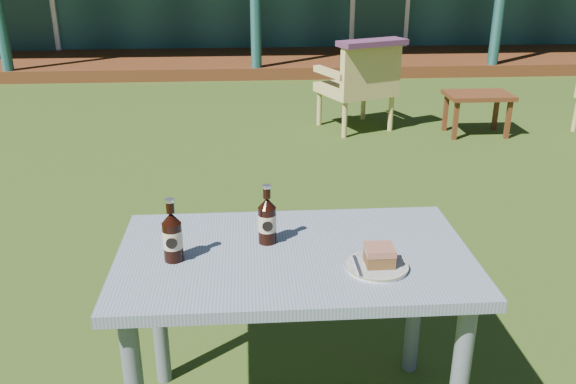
{
  "coord_description": "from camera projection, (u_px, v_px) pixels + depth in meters",
  "views": [
    {
      "loc": [
        -0.15,
        -3.43,
        1.69
      ],
      "look_at": [
        0.0,
        -1.3,
        0.82
      ],
      "focal_mm": 38.0,
      "sensor_mm": 36.0,
      "label": 1
    }
  ],
  "objects": [
    {
      "name": "cola_bottle_near",
      "position": [
        267.0,
        220.0,
        2.1
      ],
      "size": [
        0.06,
        0.07,
        0.21
      ],
      "color": "black",
      "rests_on": "cafe_table"
    },
    {
      "name": "armchair_left",
      "position": [
        360.0,
        82.0,
        5.81
      ],
      "size": [
        0.8,
        0.77,
        0.84
      ],
      "color": "tan",
      "rests_on": "ground"
    },
    {
      "name": "cafe_table",
      "position": [
        294.0,
        278.0,
        2.1
      ],
      "size": [
        1.2,
        0.7,
        0.72
      ],
      "color": "slate",
      "rests_on": "ground"
    },
    {
      "name": "cake_slice",
      "position": [
        379.0,
        255.0,
        1.95
      ],
      "size": [
        0.09,
        0.09,
        0.06
      ],
      "color": "#55381B",
      "rests_on": "plate"
    },
    {
      "name": "fork",
      "position": [
        357.0,
        266.0,
        1.95
      ],
      "size": [
        0.01,
        0.14,
        0.0
      ],
      "primitive_type": "cube",
      "rotation": [
        0.0,
        0.0,
        0.0
      ],
      "color": "silver",
      "rests_on": "plate"
    },
    {
      "name": "side_table",
      "position": [
        478.0,
        99.0,
        5.72
      ],
      "size": [
        0.6,
        0.4,
        0.4
      ],
      "color": "#552B14",
      "rests_on": "ground"
    },
    {
      "name": "floral_throw",
      "position": [
        372.0,
        43.0,
        5.53
      ],
      "size": [
        0.69,
        0.46,
        0.05
      ],
      "primitive_type": "cube",
      "rotation": [
        0.0,
        0.0,
        3.53
      ],
      "color": "#532A48",
      "rests_on": "armchair_left"
    },
    {
      "name": "ground",
      "position": [
        274.0,
        235.0,
        3.81
      ],
      "size": [
        80.0,
        80.0,
        0.0
      ],
      "primitive_type": "plane",
      "color": "#334916"
    },
    {
      "name": "bottle_cap",
      "position": [
        266.0,
        242.0,
        2.13
      ],
      "size": [
        0.03,
        0.03,
        0.01
      ],
      "primitive_type": "cylinder",
      "color": "silver",
      "rests_on": "cafe_table"
    },
    {
      "name": "cola_bottle_far",
      "position": [
        172.0,
        236.0,
        1.98
      ],
      "size": [
        0.06,
        0.07,
        0.22
      ],
      "color": "black",
      "rests_on": "cafe_table"
    },
    {
      "name": "plate",
      "position": [
        377.0,
        266.0,
        1.96
      ],
      "size": [
        0.2,
        0.2,
        0.01
      ],
      "color": "silver",
      "rests_on": "cafe_table"
    }
  ]
}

